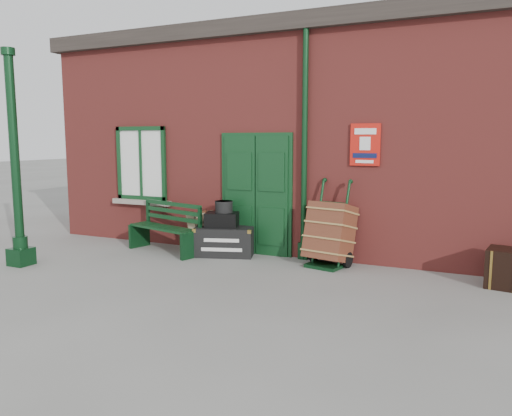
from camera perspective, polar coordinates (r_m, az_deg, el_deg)
The scene contains 10 objects.
ground at distance 8.04m, azimuth -2.42°, elevation -7.57°, with size 80.00×80.00×0.00m, color gray.
station_building at distance 10.98m, azimuth 5.92°, elevation 7.93°, with size 10.30×4.30×4.36m.
canopy_column at distance 9.29m, azimuth -25.70°, elevation 2.56°, with size 0.34×0.34×3.61m.
bench at distance 9.67m, azimuth -10.17°, elevation -2.07°, with size 1.66×0.89×0.98m.
houdini_trunk at distance 9.28m, azimuth -3.64°, elevation -3.80°, with size 1.07×0.59×0.53m, color black.
strongbox at distance 9.23m, azimuth -3.93°, elevation -1.34°, with size 0.59×0.43×0.27m, color black.
hatbox at distance 9.21m, azimuth -3.69°, elevation 0.15°, with size 0.32×0.32×0.21m, color black.
suitcase_back at distance 9.65m, azimuth -6.07°, elevation -2.65°, with size 0.21×0.53×0.74m, color tan.
suitcase_front at distance 9.57m, azimuth -5.14°, elevation -3.06°, with size 0.19×0.48×0.64m, color tan.
porter_trolley at distance 8.55m, azimuth 8.43°, elevation -2.89°, with size 0.84×0.88×1.44m.
Camera 1 is at (3.54, -6.90, 2.13)m, focal length 35.00 mm.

